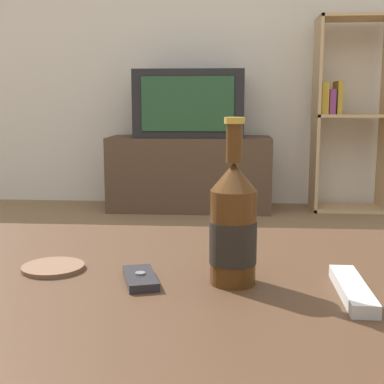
# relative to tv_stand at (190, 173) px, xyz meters

# --- Properties ---
(back_wall) EXTENTS (8.00, 0.05, 2.60)m
(back_wall) POSITION_rel_tv_stand_xyz_m (0.19, 0.28, 1.05)
(back_wall) COLOR silver
(back_wall) RESTS_ON ground_plane
(coffee_table) EXTENTS (1.12, 0.77, 0.43)m
(coffee_table) POSITION_rel_tv_stand_xyz_m (0.19, -2.74, 0.13)
(coffee_table) COLOR #422B1C
(coffee_table) RESTS_ON ground_plane
(tv_stand) EXTENTS (1.09, 0.41, 0.50)m
(tv_stand) POSITION_rel_tv_stand_xyz_m (0.00, 0.00, 0.00)
(tv_stand) COLOR #4C3828
(tv_stand) RESTS_ON ground_plane
(television) EXTENTS (0.72, 0.37, 0.44)m
(television) POSITION_rel_tv_stand_xyz_m (0.00, -0.00, 0.47)
(television) COLOR black
(television) RESTS_ON tv_stand
(bookshelf) EXTENTS (0.48, 0.30, 1.28)m
(bookshelf) POSITION_rel_tv_stand_xyz_m (1.05, 0.07, 0.41)
(bookshelf) COLOR tan
(bookshelf) RESTS_ON ground_plane
(beer_bottle) EXTENTS (0.08, 0.08, 0.27)m
(beer_bottle) POSITION_rel_tv_stand_xyz_m (0.29, -2.76, 0.28)
(beer_bottle) COLOR #47280F
(beer_bottle) RESTS_ON coffee_table
(cell_phone) EXTENTS (0.08, 0.12, 0.02)m
(cell_phone) POSITION_rel_tv_stand_xyz_m (0.14, -2.77, 0.19)
(cell_phone) COLOR #232328
(cell_phone) RESTS_ON coffee_table
(remote_control) EXTENTS (0.04, 0.19, 0.02)m
(remote_control) POSITION_rel_tv_stand_xyz_m (0.47, -2.81, 0.20)
(remote_control) COLOR beige
(remote_control) RESTS_ON coffee_table
(coaster) EXTENTS (0.11, 0.11, 0.01)m
(coaster) POSITION_rel_tv_stand_xyz_m (-0.03, -2.71, 0.19)
(coaster) COLOR brown
(coaster) RESTS_ON coffee_table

